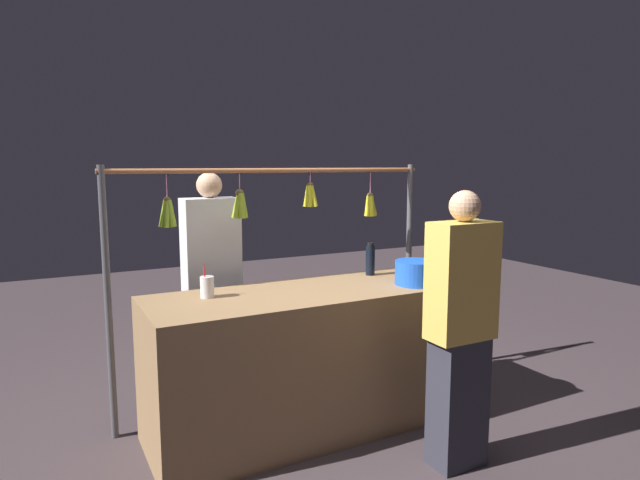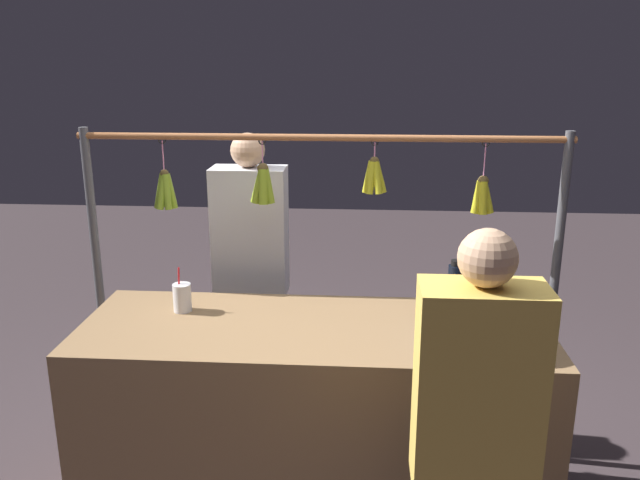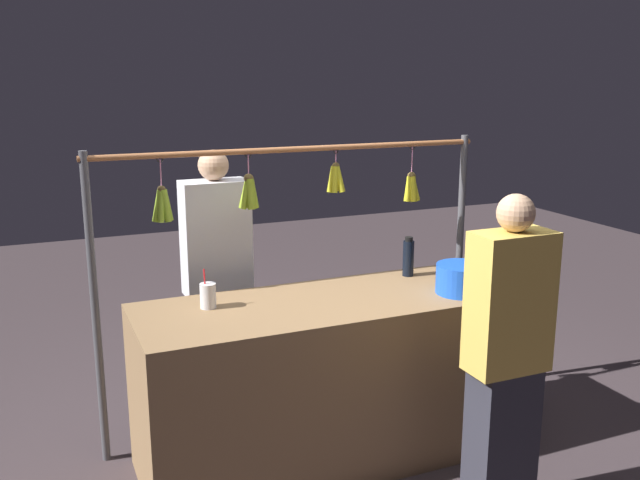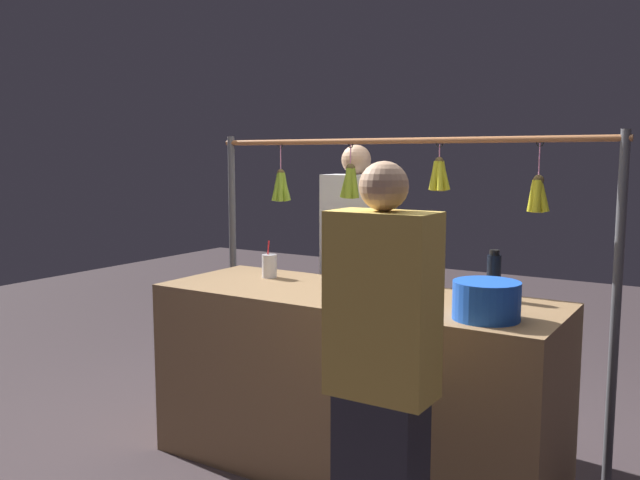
# 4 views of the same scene
# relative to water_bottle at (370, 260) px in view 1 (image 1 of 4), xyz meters

# --- Properties ---
(ground_plane) EXTENTS (12.00, 12.00, 0.00)m
(ground_plane) POSITION_rel_water_bottle_xyz_m (0.62, 0.23, -1.02)
(ground_plane) COLOR #42363A
(market_counter) EXTENTS (2.01, 0.73, 0.91)m
(market_counter) POSITION_rel_water_bottle_xyz_m (0.62, 0.23, -0.57)
(market_counter) COLOR olive
(market_counter) RESTS_ON ground
(display_rack) EXTENTS (2.32, 0.12, 1.70)m
(display_rack) POSITION_rel_water_bottle_xyz_m (0.64, -0.22, 0.17)
(display_rack) COLOR #4C4C51
(display_rack) RESTS_ON ground
(water_bottle) EXTENTS (0.07, 0.07, 0.23)m
(water_bottle) POSITION_rel_water_bottle_xyz_m (0.00, 0.00, 0.00)
(water_bottle) COLOR black
(water_bottle) RESTS_ON market_counter
(blue_bucket) EXTENTS (0.28, 0.28, 0.16)m
(blue_bucket) POSITION_rel_water_bottle_xyz_m (-0.10, 0.40, -0.03)
(blue_bucket) COLOR blue
(blue_bucket) RESTS_ON market_counter
(drink_cup) EXTENTS (0.08, 0.08, 0.20)m
(drink_cup) POSITION_rel_water_bottle_xyz_m (1.23, 0.10, -0.05)
(drink_cup) COLOR silver
(drink_cup) RESTS_ON market_counter
(vendor_person) EXTENTS (0.39, 0.21, 1.65)m
(vendor_person) POSITION_rel_water_bottle_xyz_m (1.02, -0.50, -0.21)
(vendor_person) COLOR #2D2D38
(vendor_person) RESTS_ON ground
(customer_person) EXTENTS (0.37, 0.20, 1.56)m
(customer_person) POSITION_rel_water_bottle_xyz_m (0.07, 1.02, -0.25)
(customer_person) COLOR #2D2D38
(customer_person) RESTS_ON ground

